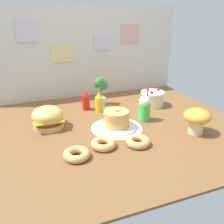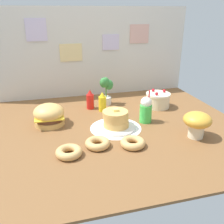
% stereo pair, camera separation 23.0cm
% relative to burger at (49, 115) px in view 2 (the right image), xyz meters
% --- Properties ---
extents(ground_plane, '(2.42, 2.02, 0.02)m').
position_rel_burger_xyz_m(ground_plane, '(0.56, -0.22, -0.11)').
color(ground_plane, brown).
extents(back_wall, '(2.42, 0.04, 1.05)m').
position_rel_burger_xyz_m(back_wall, '(0.56, 0.79, 0.43)').
color(back_wall, beige).
rests_on(back_wall, ground_plane).
extents(doily_mat, '(0.47, 0.47, 0.00)m').
position_rel_burger_xyz_m(doily_mat, '(0.58, -0.24, -0.09)').
color(doily_mat, white).
rests_on(doily_mat, ground_plane).
extents(burger, '(0.28, 0.28, 0.20)m').
position_rel_burger_xyz_m(burger, '(0.00, 0.00, 0.00)').
color(burger, '#DBA859').
rests_on(burger, ground_plane).
extents(pancake_stack, '(0.36, 0.36, 0.19)m').
position_rel_burger_xyz_m(pancake_stack, '(0.58, -0.24, -0.02)').
color(pancake_stack, white).
rests_on(pancake_stack, doily_mat).
extents(layer_cake, '(0.27, 0.27, 0.19)m').
position_rel_burger_xyz_m(layer_cake, '(1.18, 0.16, -0.02)').
color(layer_cake, beige).
rests_on(layer_cake, ground_plane).
extents(ketchup_bottle, '(0.08, 0.08, 0.21)m').
position_rel_burger_xyz_m(ketchup_bottle, '(0.45, 0.31, 0.00)').
color(ketchup_bottle, red).
rests_on(ketchup_bottle, ground_plane).
extents(mustard_bottle, '(0.08, 0.08, 0.21)m').
position_rel_burger_xyz_m(mustard_bottle, '(0.56, 0.20, 0.00)').
color(mustard_bottle, yellow).
rests_on(mustard_bottle, ground_plane).
extents(cream_soda_cup, '(0.12, 0.12, 0.32)m').
position_rel_burger_xyz_m(cream_soda_cup, '(0.90, -0.18, 0.03)').
color(cream_soda_cup, green).
rests_on(cream_soda_cup, ground_plane).
extents(donut_pink_glaze, '(0.20, 0.20, 0.06)m').
position_rel_burger_xyz_m(donut_pink_glaze, '(0.12, -0.60, -0.07)').
color(donut_pink_glaze, tan).
rests_on(donut_pink_glaze, ground_plane).
extents(donut_chocolate, '(0.20, 0.20, 0.06)m').
position_rel_burger_xyz_m(donut_chocolate, '(0.35, -0.52, -0.07)').
color(donut_chocolate, tan).
rests_on(donut_chocolate, ground_plane).
extents(donut_vanilla, '(0.20, 0.20, 0.06)m').
position_rel_burger_xyz_m(donut_vanilla, '(0.62, -0.59, -0.07)').
color(donut_vanilla, tan).
rests_on(donut_vanilla, ground_plane).
extents(potted_plant, '(0.15, 0.13, 0.33)m').
position_rel_burger_xyz_m(potted_plant, '(0.65, 0.40, 0.08)').
color(potted_plant, white).
rests_on(potted_plant, ground_plane).
extents(mushroom_stool, '(0.23, 0.23, 0.22)m').
position_rel_burger_xyz_m(mushroom_stool, '(1.19, -0.58, 0.04)').
color(mushroom_stool, beige).
rests_on(mushroom_stool, ground_plane).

